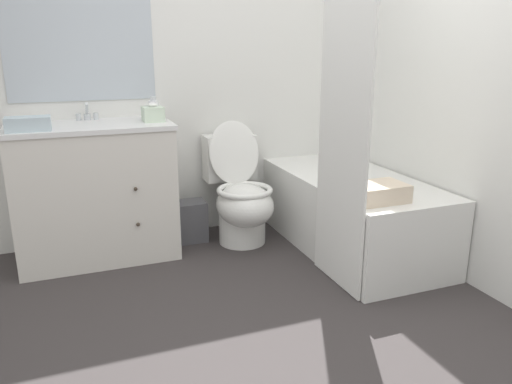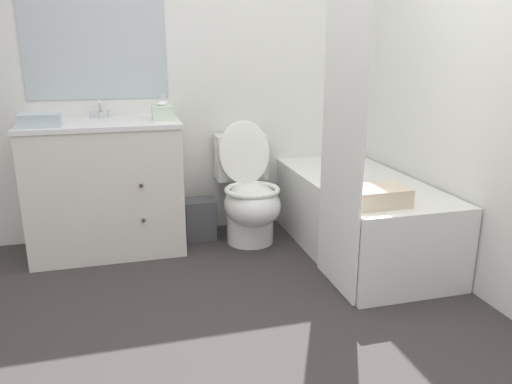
% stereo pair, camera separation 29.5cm
% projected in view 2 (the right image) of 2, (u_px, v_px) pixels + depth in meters
% --- Properties ---
extents(ground_plane, '(14.00, 14.00, 0.00)m').
position_uv_depth(ground_plane, '(275.00, 346.00, 2.37)').
color(ground_plane, '#383333').
extents(wall_back, '(8.00, 0.06, 2.50)m').
position_uv_depth(wall_back, '(205.00, 63.00, 3.60)').
color(wall_back, silver).
rests_on(wall_back, ground_plane).
extents(wall_right, '(0.05, 2.69, 2.50)m').
position_uv_depth(wall_right, '(433.00, 66.00, 3.12)').
color(wall_right, silver).
rests_on(wall_right, ground_plane).
extents(vanity_cabinet, '(1.01, 0.57, 0.90)m').
position_uv_depth(vanity_cabinet, '(106.00, 186.00, 3.37)').
color(vanity_cabinet, silver).
rests_on(vanity_cabinet, ground_plane).
extents(sink_faucet, '(0.14, 0.12, 0.12)m').
position_uv_depth(sink_faucet, '(101.00, 113.00, 3.40)').
color(sink_faucet, silver).
rests_on(sink_faucet, vanity_cabinet).
extents(toilet, '(0.39, 0.67, 0.86)m').
position_uv_depth(toilet, '(249.00, 197.00, 3.57)').
color(toilet, white).
rests_on(toilet, ground_plane).
extents(bathtub, '(0.71, 1.49, 0.51)m').
position_uv_depth(bathtub, '(359.00, 215.00, 3.40)').
color(bathtub, white).
rests_on(bathtub, ground_plane).
extents(shower_curtain, '(0.01, 0.52, 1.92)m').
position_uv_depth(shower_curtain, '(343.00, 124.00, 2.69)').
color(shower_curtain, white).
rests_on(shower_curtain, ground_plane).
extents(wastebasket, '(0.22, 0.19, 0.29)m').
position_uv_depth(wastebasket, '(200.00, 219.00, 3.66)').
color(wastebasket, '#4C4C51').
rests_on(wastebasket, ground_plane).
extents(tissue_box, '(0.13, 0.15, 0.12)m').
position_uv_depth(tissue_box, '(162.00, 112.00, 3.30)').
color(tissue_box, silver).
rests_on(tissue_box, vanity_cabinet).
extents(soap_dispenser, '(0.07, 0.07, 0.16)m').
position_uv_depth(soap_dispenser, '(163.00, 109.00, 3.33)').
color(soap_dispenser, silver).
rests_on(soap_dispenser, vanity_cabinet).
extents(hand_towel_folded, '(0.25, 0.14, 0.08)m').
position_uv_depth(hand_towel_folded, '(40.00, 120.00, 3.00)').
color(hand_towel_folded, silver).
rests_on(hand_towel_folded, vanity_cabinet).
extents(bath_towel_folded, '(0.31, 0.23, 0.10)m').
position_uv_depth(bath_towel_folded, '(379.00, 196.00, 2.78)').
color(bath_towel_folded, beige).
rests_on(bath_towel_folded, bathtub).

